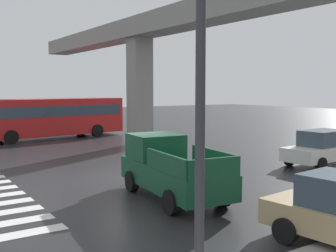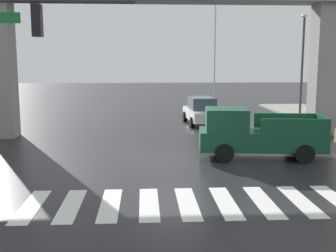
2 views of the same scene
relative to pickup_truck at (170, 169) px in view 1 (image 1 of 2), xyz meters
The scene contains 6 objects.
ground_plane 3.49m from the pickup_truck, behind, with size 120.00×120.00×0.00m, color #232326.
elevated_overpass 8.78m from the pickup_truck, 121.14° to the left, with size 49.88×1.84×8.25m.
pickup_truck is the anchor object (origin of this frame).
city_bus 19.06m from the pickup_truck, behind, with size 4.06×11.05×2.99m.
sedan_white 9.55m from the pickup_truck, 95.23° to the left, with size 2.18×4.41×1.72m.
street_lamp_near_corner 8.44m from the pickup_truck, 29.81° to the right, with size 0.44×0.70×7.24m.
Camera 1 is at (15.15, -7.89, 3.75)m, focal length 44.20 mm.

